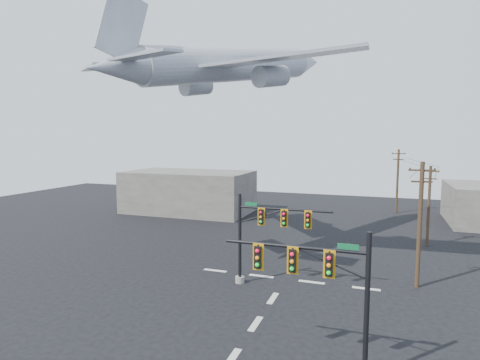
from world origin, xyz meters
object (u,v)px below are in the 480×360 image
at_px(utility_pole_c, 397,180).
at_px(signal_mast_near, 328,293).
at_px(airliner, 232,65).
at_px(utility_pole_a, 420,223).
at_px(utility_pole_b, 429,205).
at_px(signal_mast_far, 262,235).

bearing_deg(utility_pole_c, signal_mast_near, -97.78).
relative_size(signal_mast_near, airliner, 0.26).
bearing_deg(utility_pole_a, utility_pole_b, 74.86).
height_order(signal_mast_far, utility_pole_c, utility_pole_c).
bearing_deg(signal_mast_near, utility_pole_a, 69.73).
bearing_deg(utility_pole_c, signal_mast_far, -108.94).
distance_m(signal_mast_near, utility_pole_c, 44.17).
distance_m(utility_pole_a, airliner, 20.84).
relative_size(signal_mast_near, signal_mast_far, 0.99).
relative_size(signal_mast_near, utility_pole_c, 0.76).
xyz_separation_m(utility_pole_a, utility_pole_b, (1.87, 12.58, -0.59)).
xyz_separation_m(signal_mast_near, utility_pole_a, (4.88, 13.22, 0.94)).
height_order(signal_mast_far, utility_pole_a, utility_pole_a).
bearing_deg(utility_pole_b, airliner, -145.63).
bearing_deg(utility_pole_c, airliner, -122.14).
bearing_deg(utility_pole_b, utility_pole_a, -90.05).
xyz_separation_m(utility_pole_b, utility_pole_c, (-2.37, 18.13, 0.58)).
relative_size(utility_pole_a, airliner, 0.34).
height_order(utility_pole_b, airliner, airliner).
relative_size(signal_mast_far, utility_pole_b, 0.88).
bearing_deg(utility_pole_a, airliner, 159.76).
distance_m(signal_mast_far, utility_pole_c, 35.85).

